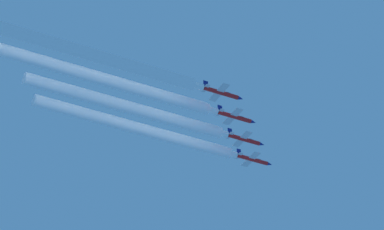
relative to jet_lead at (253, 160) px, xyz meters
name	(u,v)px	position (x,y,z in m)	size (l,w,h in m)	color
jet_lead	(253,160)	(0.00, 0.00, 0.00)	(9.19, 13.39, 3.22)	red
jet_second_echelon	(245,139)	(11.22, -9.29, -1.57)	(9.19, 13.39, 3.22)	red
jet_third_echelon	(236,117)	(23.30, -19.14, -3.48)	(9.19, 13.39, 3.22)	red
jet_fourth_echelon	(222,93)	(34.42, -29.59, -5.16)	(9.19, 13.39, 3.22)	red
smoke_trail_lead	(139,129)	(0.00, -40.20, -0.03)	(3.63, 68.25, 3.63)	white
smoke_trail_second_echelon	(129,107)	(11.22, -48.29, -1.60)	(3.63, 65.85, 3.63)	white
smoke_trail_third_echelon	(82,73)	(23.30, -68.18, -3.51)	(3.63, 85.95, 3.63)	white
smoke_trail_fourth_echelon	(71,49)	(34.42, -75.76, -5.19)	(3.63, 80.21, 3.63)	white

